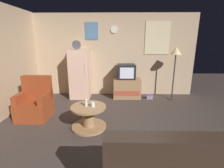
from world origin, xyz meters
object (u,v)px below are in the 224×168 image
tv_stand (127,88)px  book_stack (149,97)px  crt_tv (126,72)px  armchair (35,103)px  standing_lamp (176,55)px  mug_ceramic_white (93,105)px  coffee_table (89,117)px  fridge (80,74)px  wine_glass (86,103)px

tv_stand → book_stack: (0.70, -0.15, -0.25)m
crt_tv → book_stack: crt_tv is taller
crt_tv → armchair: 2.69m
crt_tv → standing_lamp: (1.42, -0.16, 0.52)m
mug_ceramic_white → armchair: (-1.43, 0.49, -0.18)m
armchair → coffee_table: bearing=-19.7°
fridge → book_stack: (2.17, -0.15, -0.69)m
mug_ceramic_white → armchair: size_ratio=0.09×
armchair → book_stack: (2.96, 1.29, -0.28)m
coffee_table → wine_glass: size_ratio=4.80×
fridge → wine_glass: size_ratio=11.80×
fridge → tv_stand: (1.46, -0.00, -0.45)m
coffee_table → armchair: size_ratio=0.75×
wine_glass → armchair: armchair is taller
fridge → mug_ceramic_white: (0.64, -1.93, -0.24)m
standing_lamp → armchair: size_ratio=1.66×
tv_stand → wine_glass: 2.14m
fridge → book_stack: bearing=-3.9°
book_stack → fridge: bearing=176.1°
coffee_table → fridge: bearing=105.9°
fridge → tv_stand: 1.53m
mug_ceramic_white → book_stack: bearing=49.4°
standing_lamp → wine_glass: standing_lamp is taller
coffee_table → standing_lamp: bearing=37.2°
book_stack → wine_glass: bearing=-133.6°
fridge → coffee_table: (0.54, -1.91, -0.52)m
tv_stand → armchair: 2.67m
mug_ceramic_white → book_stack: (1.53, 1.78, -0.46)m
fridge → tv_stand: bearing=-0.0°
tv_stand → armchair: (-2.26, -1.43, 0.03)m
tv_stand → standing_lamp: (1.39, -0.16, 1.05)m
mug_ceramic_white → armchair: 1.52m
book_stack → tv_stand: bearing=168.3°
wine_glass → standing_lamp: bearing=36.4°
wine_glass → armchair: size_ratio=0.16×
crt_tv → standing_lamp: standing_lamp is taller
crt_tv → standing_lamp: bearing=-6.3°
tv_stand → standing_lamp: 1.75m
tv_stand → standing_lamp: standing_lamp is taller
fridge → mug_ceramic_white: bearing=-71.6°
fridge → mug_ceramic_white: size_ratio=19.67×
crt_tv → wine_glass: crt_tv is taller
standing_lamp → fridge: bearing=176.8°
tv_stand → book_stack: bearing=-11.7°
crt_tv → mug_ceramic_white: size_ratio=6.00×
armchair → book_stack: size_ratio=4.39×
wine_glass → coffee_table: bearing=-19.7°
standing_lamp → coffee_table: size_ratio=2.21×
tv_stand → coffee_table: size_ratio=1.17×
wine_glass → book_stack: size_ratio=0.69×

